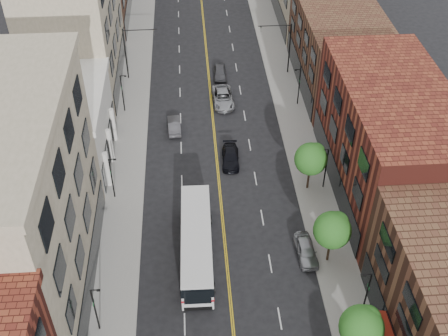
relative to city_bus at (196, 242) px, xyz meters
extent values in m
cube|color=gray|center=(-7.29, 19.59, -1.81)|extent=(4.00, 110.00, 0.15)
cube|color=gray|center=(12.71, 19.59, -1.81)|extent=(4.00, 110.00, 0.15)
cube|color=gray|center=(-14.29, -2.41, 7.12)|extent=(10.00, 22.00, 18.00)
cube|color=silver|center=(-14.29, 15.59, 2.12)|extent=(10.00, 14.00, 8.00)
cube|color=gray|center=(-14.29, 32.59, 7.12)|extent=(10.00, 20.00, 18.00)
cube|color=#581E17|center=(19.71, 8.59, 4.12)|extent=(10.00, 22.00, 12.00)
cube|color=#532F21|center=(19.71, 29.59, 3.12)|extent=(10.00, 20.00, 10.00)
sphere|color=#1B5F1B|center=(12.01, -11.41, 2.16)|extent=(3.40, 3.40, 3.40)
sphere|color=#1B5F1B|center=(12.51, -11.01, 2.67)|extent=(2.04, 2.04, 2.04)
cylinder|color=black|center=(12.01, -1.41, -0.48)|extent=(0.22, 0.22, 2.50)
sphere|color=#1B5F1B|center=(12.01, -1.41, 2.16)|extent=(3.40, 3.40, 3.40)
sphere|color=#1B5F1B|center=(12.51, -1.01, 2.67)|extent=(2.04, 2.04, 2.04)
cylinder|color=black|center=(12.01, 8.59, -0.48)|extent=(0.22, 0.22, 2.50)
sphere|color=#1B5F1B|center=(12.01, 8.59, 2.16)|extent=(3.40, 3.40, 3.40)
sphere|color=#1B5F1B|center=(12.51, 8.99, 2.67)|extent=(2.04, 2.04, 2.04)
cylinder|color=black|center=(-8.29, -7.41, 0.77)|extent=(0.14, 0.14, 5.00)
cylinder|color=black|center=(-7.94, -7.41, 3.27)|extent=(0.70, 0.10, 0.10)
cube|color=black|center=(-7.69, -7.41, 3.22)|extent=(0.28, 0.14, 0.14)
cube|color=#19592D|center=(-8.29, -7.41, 1.67)|extent=(0.04, 0.55, 0.35)
cylinder|color=black|center=(-8.29, 8.59, 0.77)|extent=(0.14, 0.14, 5.00)
cylinder|color=black|center=(-7.94, 8.59, 3.27)|extent=(0.70, 0.10, 0.10)
cube|color=black|center=(-7.69, 8.59, 3.22)|extent=(0.28, 0.14, 0.14)
cube|color=#19592D|center=(-8.29, 8.59, 1.67)|extent=(0.04, 0.55, 0.35)
cylinder|color=black|center=(-8.29, 24.59, 0.77)|extent=(0.14, 0.14, 5.00)
cylinder|color=black|center=(-7.94, 24.59, 3.27)|extent=(0.70, 0.10, 0.10)
cube|color=black|center=(-7.69, 24.59, 3.22)|extent=(0.28, 0.14, 0.14)
cube|color=#19592D|center=(-8.29, 24.59, 1.67)|extent=(0.04, 0.55, 0.35)
cylinder|color=black|center=(13.71, -7.41, 0.77)|extent=(0.14, 0.14, 5.00)
cylinder|color=black|center=(13.36, -7.41, 3.27)|extent=(0.70, 0.10, 0.10)
cube|color=black|center=(13.11, -7.41, 3.22)|extent=(0.28, 0.14, 0.14)
cube|color=#19592D|center=(13.71, -7.41, 1.67)|extent=(0.04, 0.55, 0.35)
cylinder|color=black|center=(13.71, 8.59, 0.77)|extent=(0.14, 0.14, 5.00)
cylinder|color=black|center=(13.36, 8.59, 3.27)|extent=(0.70, 0.10, 0.10)
cube|color=black|center=(13.11, 8.59, 3.22)|extent=(0.28, 0.14, 0.14)
cube|color=#19592D|center=(13.71, 8.59, 1.67)|extent=(0.04, 0.55, 0.35)
cylinder|color=black|center=(13.71, 24.59, 0.77)|extent=(0.14, 0.14, 5.00)
cylinder|color=black|center=(13.36, 24.59, 3.27)|extent=(0.70, 0.10, 0.10)
cube|color=black|center=(13.11, 24.59, 3.22)|extent=(0.28, 0.14, 0.14)
cube|color=#19592D|center=(13.71, 24.59, 1.67)|extent=(0.04, 0.55, 0.35)
cylinder|color=black|center=(-8.29, 32.59, 1.87)|extent=(0.18, 0.18, 7.20)
cylinder|color=black|center=(-6.09, 32.59, 5.27)|extent=(4.40, 0.12, 0.12)
imported|color=black|center=(-4.29, 32.59, 4.87)|extent=(0.15, 0.18, 0.90)
cylinder|color=black|center=(13.71, 32.59, 1.87)|extent=(0.18, 0.18, 7.20)
cylinder|color=black|center=(11.51, 32.59, 5.27)|extent=(4.40, 0.12, 0.12)
imported|color=black|center=(9.71, 32.59, 4.87)|extent=(0.15, 0.18, 0.90)
cube|color=silver|center=(0.00, 0.01, -0.16)|extent=(2.93, 12.56, 3.03)
cube|color=black|center=(0.00, 0.01, 0.57)|extent=(2.97, 12.61, 1.10)
cube|color=#A70B16|center=(0.00, 0.01, -0.47)|extent=(2.97, 12.61, 0.23)
cube|color=black|center=(-0.11, -6.27, 0.10)|extent=(2.30, 0.10, 1.67)
cylinder|color=black|center=(-1.45, -4.14, -1.38)|extent=(0.31, 1.01, 1.00)
cylinder|color=black|center=(1.31, -4.19, -1.38)|extent=(0.31, 1.01, 1.00)
cylinder|color=black|center=(-1.31, 4.21, -1.38)|extent=(0.31, 1.01, 1.00)
cylinder|color=black|center=(1.45, 4.16, -1.38)|extent=(0.31, 1.01, 1.00)
imported|color=#9C9DA3|center=(10.11, -0.69, -1.14)|extent=(1.98, 4.45, 1.49)
imported|color=#444448|center=(-2.06, 20.19, -1.19)|extent=(1.71, 4.29, 1.39)
imported|color=black|center=(4.21, 13.62, -1.20)|extent=(2.11, 4.75, 1.35)
imported|color=#939499|center=(4.21, 25.68, -1.09)|extent=(2.86, 5.81, 1.59)
imported|color=#414145|center=(4.25, 32.19, -1.16)|extent=(1.84, 4.27, 1.44)
camera|label=1|loc=(0.05, -35.02, 38.14)|focal=45.00mm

